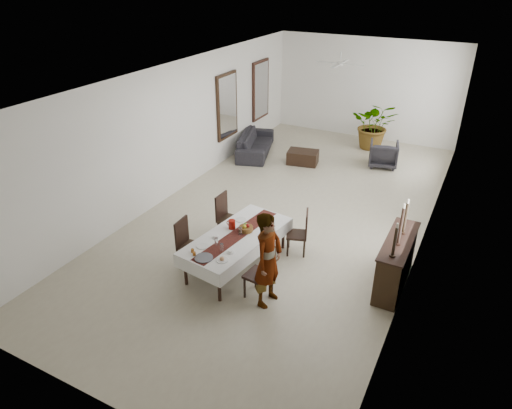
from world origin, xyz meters
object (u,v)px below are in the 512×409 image
dining_table_top (237,236)px  woman (268,260)px  red_pitcher (232,224)px  sofa (255,143)px  sideboard_body (396,263)px

dining_table_top → woman: bearing=-27.1°
red_pitcher → sofa: bearing=113.0°
dining_table_top → woman: woman is taller
red_pitcher → sofa: 5.71m
sideboard_body → dining_table_top: bearing=-164.5°
dining_table_top → sideboard_body: sideboard_body is taller
woman → sideboard_body: 2.37m
red_pitcher → woman: bearing=-35.7°
dining_table_top → red_pitcher: bearing=149.0°
sideboard_body → woman: bearing=-140.8°
dining_table_top → red_pitcher: 0.29m
woman → sofa: bearing=35.0°
dining_table_top → woman: (0.99, -0.69, 0.21)m
dining_table_top → red_pitcher: red_pitcher is taller
dining_table_top → woman: size_ratio=1.25×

